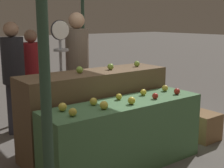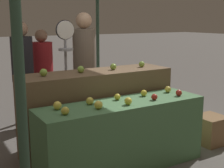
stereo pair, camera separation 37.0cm
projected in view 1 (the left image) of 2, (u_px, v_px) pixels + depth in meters
name	position (u px, v px, depth m)	size (l,w,h in m)	color
ground_plane	(125.00, 167.00, 3.64)	(60.00, 60.00, 0.00)	#66605B
display_counter_front	(125.00, 135.00, 3.56)	(1.96, 0.55, 0.79)	#4C7A4C
display_counter_back	(96.00, 112.00, 4.00)	(1.96, 0.55, 1.05)	brown
apple_front_0	(73.00, 112.00, 2.96)	(0.08, 0.08, 0.08)	gold
apple_front_1	(104.00, 105.00, 3.18)	(0.09, 0.09, 0.09)	yellow
apple_front_2	(132.00, 101.00, 3.37)	(0.08, 0.08, 0.08)	gold
apple_front_3	(155.00, 96.00, 3.60)	(0.07, 0.07, 0.07)	#AD281E
apple_front_4	(177.00, 91.00, 3.82)	(0.08, 0.08, 0.08)	#AD281E
apple_front_5	(63.00, 107.00, 3.12)	(0.09, 0.09, 0.09)	yellow
apple_front_6	(93.00, 101.00, 3.34)	(0.08, 0.08, 0.08)	gold
apple_front_7	(119.00, 97.00, 3.56)	(0.07, 0.07, 0.07)	gold
apple_front_8	(143.00, 92.00, 3.77)	(0.08, 0.08, 0.08)	gold
apple_front_9	(165.00, 88.00, 4.00)	(0.08, 0.08, 0.08)	gold
apple_back_0	(43.00, 74.00, 3.48)	(0.09, 0.09, 0.09)	#84AD3D
apple_back_1	(80.00, 70.00, 3.76)	(0.08, 0.08, 0.08)	#84AD3D
apple_back_2	(110.00, 67.00, 4.02)	(0.08, 0.08, 0.08)	#84AD3D
apple_back_3	(137.00, 64.00, 4.29)	(0.08, 0.08, 0.08)	#84AD3D
produce_scale	(61.00, 56.00, 4.16)	(0.26, 0.20, 1.68)	#99999E
person_vendor_at_scale	(77.00, 64.00, 4.64)	(0.38, 0.38, 1.79)	#2D2D38
person_customer_left	(13.00, 70.00, 4.55)	(0.40, 0.40, 1.66)	#2D2D38
person_customer_right	(32.00, 71.00, 4.97)	(0.39, 0.39, 1.54)	#2D2D38
wooden_crate_side	(203.00, 126.00, 4.45)	(0.39, 0.39, 0.39)	olive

